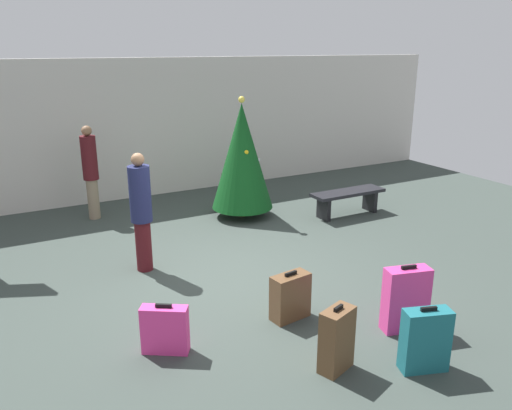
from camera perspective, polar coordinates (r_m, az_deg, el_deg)
name	(u,v)px	position (r m, az deg, el deg)	size (l,w,h in m)	color
ground_plane	(226,278)	(7.28, -3.38, -8.14)	(16.00, 16.00, 0.00)	#38423D
back_wall	(130,130)	(11.11, -13.96, 8.19)	(16.00, 0.20, 2.91)	beige
holiday_tree	(242,156)	(9.50, -1.57, 5.46)	(1.16, 1.16, 2.27)	#4C3319
waiting_bench	(348,197)	(9.93, 10.25, 0.89)	(1.50, 0.44, 0.48)	black
traveller_0	(141,210)	(7.38, -12.74, -0.50)	(0.43, 0.43, 1.74)	#4C1419
traveller_1	(90,170)	(9.92, -18.05, 3.77)	(0.39, 0.39, 1.76)	gray
suitcase_0	(425,340)	(5.52, 18.43, -14.17)	(0.51, 0.34, 0.70)	#19606B
suitcase_1	(337,340)	(5.31, 9.03, -14.69)	(0.42, 0.31, 0.71)	brown
suitcase_2	(165,330)	(5.63, -10.16, -13.58)	(0.51, 0.40, 0.57)	#E5388C
suitcase_3	(290,297)	(6.17, 3.86, -10.19)	(0.50, 0.28, 0.60)	brown
suitcase_4	(406,299)	(6.13, 16.42, -10.09)	(0.55, 0.34, 0.80)	#E5388C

